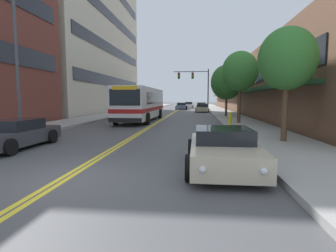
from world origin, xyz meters
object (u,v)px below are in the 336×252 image
(car_black_parked_right_far, at_px, (201,107))
(car_beige_parked_right_mid, at_px, (202,108))
(car_dark_grey_parked_left_mid, at_px, (13,135))
(fire_hydrant, at_px, (230,119))
(car_white_moving_lead, at_px, (189,105))
(street_tree_right_mid, at_px, (240,71))
(street_tree_right_far, at_px, (227,82))
(city_bus, at_px, (142,102))
(street_lamp_left_near, at_px, (19,29))
(street_tree_right_near, at_px, (287,59))
(car_red_parked_left_far, at_px, (146,108))
(car_champagne_parked_right_foreground, at_px, (223,149))
(car_slate_blue_moving_second, at_px, (182,106))
(traffic_signal_mast, at_px, (196,82))

(car_black_parked_right_far, bearing_deg, car_beige_parked_right_mid, -90.16)
(car_dark_grey_parked_left_mid, relative_size, fire_hydrant, 5.09)
(car_white_moving_lead, height_order, fire_hydrant, car_white_moving_lead)
(street_tree_right_mid, distance_m, street_tree_right_far, 8.15)
(city_bus, xyz_separation_m, street_lamp_left_near, (-3.35, -12.65, 3.70))
(car_white_moving_lead, bearing_deg, street_tree_right_near, -83.21)
(car_red_parked_left_far, bearing_deg, car_dark_grey_parked_left_mid, -89.90)
(car_dark_grey_parked_left_mid, height_order, car_champagne_parked_right_foreground, car_dark_grey_parked_left_mid)
(car_red_parked_left_far, height_order, street_tree_right_near, street_tree_right_near)
(city_bus, height_order, car_slate_blue_moving_second, city_bus)
(street_tree_right_far, xyz_separation_m, fire_hydrant, (-0.80, -9.93, -3.26))
(city_bus, bearing_deg, car_dark_grey_parked_left_mid, -99.78)
(car_black_parked_right_far, bearing_deg, street_tree_right_mid, -84.86)
(car_white_moving_lead, height_order, street_tree_right_far, street_tree_right_far)
(traffic_signal_mast, height_order, street_tree_right_far, traffic_signal_mast)
(street_tree_right_near, distance_m, fire_hydrant, 8.16)
(car_red_parked_left_far, relative_size, car_black_parked_right_far, 0.94)
(street_tree_right_far, bearing_deg, street_tree_right_near, -87.76)
(car_slate_blue_moving_second, distance_m, street_tree_right_far, 22.29)
(car_beige_parked_right_mid, xyz_separation_m, street_tree_right_mid, (2.49, -20.65, 3.64))
(street_lamp_left_near, bearing_deg, car_champagne_parked_right_foreground, -24.73)
(car_white_moving_lead, relative_size, car_slate_blue_moving_second, 0.94)
(car_slate_blue_moving_second, xyz_separation_m, street_tree_right_near, (6.81, -38.47, 3.19))
(car_black_parked_right_far, bearing_deg, street_tree_right_far, -83.03)
(car_dark_grey_parked_left_mid, xyz_separation_m, car_red_parked_left_far, (-0.05, 29.59, 0.05))
(car_dark_grey_parked_left_mid, bearing_deg, street_tree_right_far, 60.42)
(car_beige_parked_right_mid, height_order, street_tree_right_mid, street_tree_right_mid)
(car_dark_grey_parked_left_mid, distance_m, street_tree_right_far, 22.55)
(street_lamp_left_near, bearing_deg, car_dark_grey_parked_left_mid, -66.31)
(car_slate_blue_moving_second, bearing_deg, city_bus, -95.18)
(car_dark_grey_parked_left_mid, distance_m, car_slate_blue_moving_second, 40.86)
(car_red_parked_left_far, distance_m, car_beige_parked_right_mid, 8.98)
(car_champagne_parked_right_foreground, bearing_deg, fire_hydrant, 81.85)
(car_white_moving_lead, distance_m, traffic_signal_mast, 20.06)
(car_champagne_parked_right_foreground, distance_m, traffic_signal_mast, 32.62)
(car_red_parked_left_far, distance_m, street_tree_right_far, 15.39)
(street_tree_right_near, bearing_deg, car_black_parked_right_far, 94.74)
(street_lamp_left_near, distance_m, street_tree_right_near, 12.63)
(car_champagne_parked_right_foreground, relative_size, street_lamp_left_near, 0.45)
(car_white_moving_lead, bearing_deg, car_red_parked_left_far, -106.94)
(car_champagne_parked_right_foreground, height_order, traffic_signal_mast, traffic_signal_mast)
(car_red_parked_left_far, bearing_deg, fire_hydrant, -62.99)
(city_bus, relative_size, street_lamp_left_near, 1.27)
(street_lamp_left_near, bearing_deg, traffic_signal_mast, 73.07)
(fire_hydrant, bearing_deg, street_lamp_left_near, -145.71)
(car_slate_blue_moving_second, bearing_deg, street_tree_right_far, -73.83)
(car_champagne_parked_right_foreground, relative_size, traffic_signal_mast, 0.65)
(car_black_parked_right_far, xyz_separation_m, street_tree_right_far, (2.36, -19.32, 3.24))
(car_dark_grey_parked_left_mid, xyz_separation_m, car_beige_parked_right_mid, (8.63, 31.90, 0.03))
(street_tree_right_far, bearing_deg, car_beige_parked_right_mid, 100.78)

